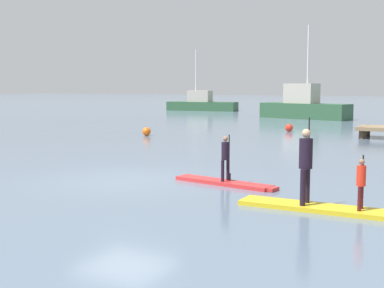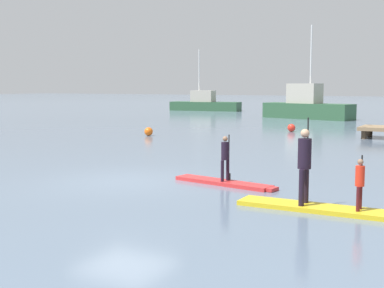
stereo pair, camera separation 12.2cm
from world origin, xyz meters
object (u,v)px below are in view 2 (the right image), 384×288
at_px(paddler_child_solo, 225,156).
at_px(mooring_buoy_mid, 291,128).
at_px(paddleboard_near, 225,183).
at_px(motor_boat_small_navy, 205,104).
at_px(paddleboard_far, 318,208).
at_px(mooring_buoy_near, 149,131).
at_px(fishing_boat_green_midground, 307,106).
at_px(paddler_adult, 305,161).
at_px(paddler_child_front, 360,182).

relative_size(paddler_child_solo, mooring_buoy_mid, 2.76).
xyz_separation_m(paddleboard_near, motor_boat_small_navy, (-19.87, 36.69, 0.69)).
bearing_deg(paddleboard_near, paddleboard_far, -29.57).
height_order(paddler_child_solo, mooring_buoy_near, paddler_child_solo).
bearing_deg(motor_boat_small_navy, paddler_child_solo, -61.55).
bearing_deg(fishing_boat_green_midground, motor_boat_small_navy, 149.12).
distance_m(paddler_adult, mooring_buoy_mid, 19.42).
distance_m(paddleboard_far, paddler_adult, 1.04).
xyz_separation_m(paddleboard_far, paddler_adult, (-0.32, 0.00, 0.99)).
bearing_deg(paddler_adult, paddler_child_solo, 147.44).
distance_m(paddleboard_near, mooring_buoy_mid, 17.03).
xyz_separation_m(paddleboard_far, motor_boat_small_navy, (-22.88, 38.40, 0.69)).
xyz_separation_m(paddleboard_near, fishing_boat_green_midground, (-6.49, 28.69, 0.93)).
distance_m(paddleboard_near, motor_boat_small_navy, 41.73).
relative_size(paddleboard_near, paddler_child_solo, 2.49).
bearing_deg(paddler_child_front, paddler_adult, -178.91).
relative_size(paddler_adult, fishing_boat_green_midground, 0.25).
bearing_deg(mooring_buoy_near, paddler_child_front, -42.52).
distance_m(paddler_child_solo, motor_boat_small_navy, 41.72).
distance_m(fishing_boat_green_midground, motor_boat_small_navy, 15.59).
relative_size(fishing_boat_green_midground, mooring_buoy_mid, 16.97).
xyz_separation_m(paddler_adult, fishing_boat_green_midground, (-9.18, 30.39, -0.05)).
height_order(paddleboard_far, paddler_adult, paddler_adult).
xyz_separation_m(paddler_child_front, mooring_buoy_mid, (-7.56, 18.30, -0.47)).
height_order(paddleboard_near, mooring_buoy_near, mooring_buoy_near).
distance_m(paddler_child_solo, paddler_adult, 3.20).
xyz_separation_m(paddleboard_near, mooring_buoy_mid, (-3.71, 16.62, 0.17)).
bearing_deg(mooring_buoy_near, mooring_buoy_mid, 46.30).
xyz_separation_m(paddleboard_near, paddler_adult, (2.68, -1.70, 0.99)).
bearing_deg(paddler_child_solo, paddleboard_far, -29.72).
bearing_deg(motor_boat_small_navy, paddler_child_front, -58.28).
bearing_deg(fishing_boat_green_midground, paddler_adult, -73.20).
xyz_separation_m(paddler_child_solo, paddler_adult, (2.69, -1.72, 0.26)).
height_order(paddleboard_far, mooring_buoy_mid, mooring_buoy_mid).
relative_size(paddleboard_far, mooring_buoy_mid, 7.81).
relative_size(paddler_child_solo, paddler_child_front, 1.10).
xyz_separation_m(mooring_buoy_near, mooring_buoy_mid, (5.79, 6.06, -0.00)).
relative_size(paddler_child_solo, fishing_boat_green_midground, 0.16).
height_order(paddler_child_solo, paddler_child_front, paddler_child_solo).
height_order(paddleboard_far, paddler_child_front, paddler_child_front).
relative_size(paddler_adult, paddler_child_front, 1.66).
distance_m(paddleboard_far, mooring_buoy_near, 17.52).
xyz_separation_m(paddler_adult, motor_boat_small_navy, (-22.56, 38.39, -0.30)).
bearing_deg(paddleboard_far, motor_boat_small_navy, 120.79).
bearing_deg(paddler_child_solo, motor_boat_small_navy, 118.45).
bearing_deg(mooring_buoy_mid, paddleboard_near, -77.40).
relative_size(fishing_boat_green_midground, motor_boat_small_navy, 1.00).
bearing_deg(paddler_child_front, paddleboard_far, -178.33).
height_order(paddleboard_near, paddler_child_front, paddler_child_front).
bearing_deg(paddler_child_front, fishing_boat_green_midground, 108.80).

